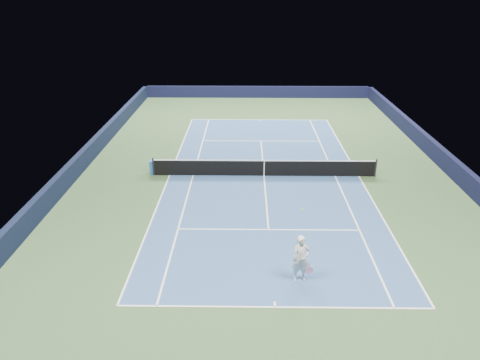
{
  "coord_description": "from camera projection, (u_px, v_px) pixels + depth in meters",
  "views": [
    {
      "loc": [
        -1.02,
        -25.04,
        10.38
      ],
      "look_at": [
        -1.35,
        -3.0,
        1.0
      ],
      "focal_mm": 35.0,
      "sensor_mm": 36.0,
      "label": 1
    }
  ],
  "objects": [
    {
      "name": "sideline_singles_right",
      "position": [
        335.0,
        176.0,
        27.03
      ],
      "size": [
        0.08,
        23.77,
        0.0
      ],
      "primitive_type": "cube",
      "color": "white",
      "rests_on": "ground"
    },
    {
      "name": "wall_right",
      "position": [
        453.0,
        168.0,
        26.72
      ],
      "size": [
        0.35,
        40.0,
        1.1
      ],
      "primitive_type": "cube",
      "color": "black",
      "rests_on": "ground"
    },
    {
      "name": "center_mark_near",
      "position": [
        275.0,
        304.0,
        16.29
      ],
      "size": [
        0.08,
        0.3,
        0.0
      ],
      "primitive_type": "cube",
      "color": "white",
      "rests_on": "ground"
    },
    {
      "name": "sideline_doubles_left",
      "position": [
        170.0,
        175.0,
        27.16
      ],
      "size": [
        0.08,
        23.77,
        0.0
      ],
      "primitive_type": "cube",
      "color": "white",
      "rests_on": "ground"
    },
    {
      "name": "baseline_far",
      "position": [
        259.0,
        120.0,
        38.02
      ],
      "size": [
        10.97,
        0.08,
        0.0
      ],
      "primitive_type": "cube",
      "color": "white",
      "rests_on": "ground"
    },
    {
      "name": "center_mark_far",
      "position": [
        259.0,
        120.0,
        37.88
      ],
      "size": [
        0.08,
        0.3,
        0.0
      ],
      "primitive_type": "cube",
      "color": "white",
      "rests_on": "ground"
    },
    {
      "name": "sideline_doubles_right",
      "position": [
        359.0,
        176.0,
        27.01
      ],
      "size": [
        0.08,
        23.77,
        0.0
      ],
      "primitive_type": "cube",
      "color": "white",
      "rests_on": "ground"
    },
    {
      "name": "service_line_near",
      "position": [
        269.0,
        230.0,
        21.2
      ],
      "size": [
        8.23,
        0.08,
        0.0
      ],
      "primitive_type": "cube",
      "color": "white",
      "rests_on": "ground"
    },
    {
      "name": "tennis_player",
      "position": [
        301.0,
        259.0,
        17.3
      ],
      "size": [
        0.85,
        1.31,
        2.47
      ],
      "color": "silver",
      "rests_on": "ground"
    },
    {
      "name": "sideline_singles_left",
      "position": [
        193.0,
        175.0,
        27.14
      ],
      "size": [
        0.08,
        23.77,
        0.0
      ],
      "primitive_type": "cube",
      "color": "white",
      "rests_on": "ground"
    },
    {
      "name": "wall_far",
      "position": [
        257.0,
        92.0,
        45.11
      ],
      "size": [
        22.0,
        0.35,
        1.1
      ],
      "primitive_type": "cube",
      "color": "black",
      "rests_on": "ground"
    },
    {
      "name": "court_surface",
      "position": [
        264.0,
        176.0,
        27.09
      ],
      "size": [
        10.97,
        23.77,
        0.01
      ],
      "primitive_type": "cube",
      "color": "#2D4F7F",
      "rests_on": "ground"
    },
    {
      "name": "center_service_line",
      "position": [
        264.0,
        176.0,
        27.08
      ],
      "size": [
        0.08,
        12.8,
        0.0
      ],
      "primitive_type": "cube",
      "color": "white",
      "rests_on": "ground"
    },
    {
      "name": "baseline_near",
      "position": [
        275.0,
        307.0,
        16.15
      ],
      "size": [
        10.97,
        0.08,
        0.0
      ],
      "primitive_type": "cube",
      "color": "white",
      "rests_on": "ground"
    },
    {
      "name": "wall_left",
      "position": [
        77.0,
        166.0,
        27.02
      ],
      "size": [
        0.35,
        40.0,
        1.1
      ],
      "primitive_type": "cube",
      "color": "black",
      "rests_on": "ground"
    },
    {
      "name": "service_line_far",
      "position": [
        261.0,
        141.0,
        32.97
      ],
      "size": [
        8.23,
        0.08,
        0.0
      ],
      "primitive_type": "cube",
      "color": "white",
      "rests_on": "ground"
    },
    {
      "name": "tennis_net",
      "position": [
        264.0,
        168.0,
        26.89
      ],
      "size": [
        12.9,
        0.1,
        1.07
      ],
      "color": "black",
      "rests_on": "ground"
    },
    {
      "name": "ground",
      "position": [
        264.0,
        176.0,
        27.09
      ],
      "size": [
        40.0,
        40.0,
        0.0
      ],
      "primitive_type": "plane",
      "color": "#314C29",
      "rests_on": "ground"
    },
    {
      "name": "sponsor_cube",
      "position": [
        154.0,
        167.0,
        27.24
      ],
      "size": [
        0.57,
        0.48,
        0.81
      ],
      "color": "#1D52AE",
      "rests_on": "ground"
    }
  ]
}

